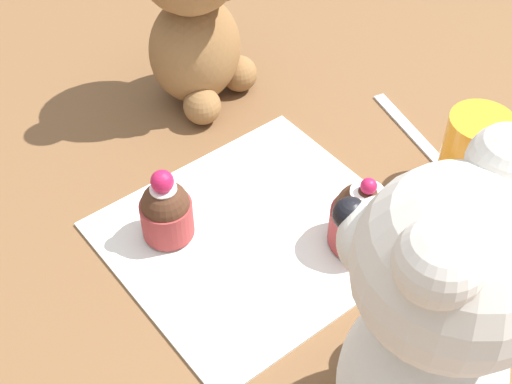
% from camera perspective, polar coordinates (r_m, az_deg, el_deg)
% --- Properties ---
extents(ground_plane, '(4.00, 4.00, 0.00)m').
position_cam_1_polar(ground_plane, '(0.64, 0.00, -3.47)').
color(ground_plane, brown).
extents(knitted_placemat, '(0.25, 0.22, 0.01)m').
position_cam_1_polar(knitted_placemat, '(0.64, 0.00, -3.30)').
color(knitted_placemat, silver).
rests_on(knitted_placemat, ground_plane).
extents(teddy_bear_cream, '(0.15, 0.14, 0.25)m').
position_cam_1_polar(teddy_bear_cream, '(0.45, 13.82, -10.31)').
color(teddy_bear_cream, silver).
rests_on(teddy_bear_cream, ground_plane).
extents(teddy_bear_tan, '(0.13, 0.12, 0.22)m').
position_cam_1_polar(teddy_bear_tan, '(0.73, -4.96, 14.53)').
color(teddy_bear_tan, olive).
rests_on(teddy_bear_tan, ground_plane).
extents(cupcake_near_cream_bear, '(0.06, 0.06, 0.07)m').
position_cam_1_polar(cupcake_near_cream_bear, '(0.62, 8.59, -2.08)').
color(cupcake_near_cream_bear, '#993333').
rests_on(cupcake_near_cream_bear, knitted_placemat).
extents(cupcake_near_tan_bear, '(0.05, 0.05, 0.07)m').
position_cam_1_polar(cupcake_near_tan_bear, '(0.62, -7.21, -1.43)').
color(cupcake_near_tan_bear, '#993333').
rests_on(cupcake_near_tan_bear, knitted_placemat).
extents(juice_glass, '(0.06, 0.06, 0.08)m').
position_cam_1_polar(juice_glass, '(0.69, 17.03, 3.03)').
color(juice_glass, orange).
rests_on(juice_glass, ground_plane).
extents(teaspoon, '(0.04, 0.12, 0.01)m').
position_cam_1_polar(teaspoon, '(0.76, 12.05, 5.15)').
color(teaspoon, silver).
rests_on(teaspoon, ground_plane).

